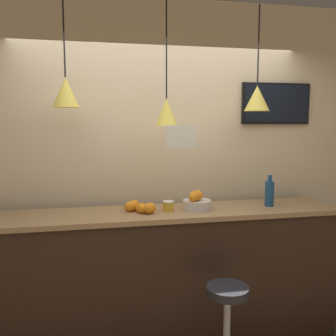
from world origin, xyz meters
name	(u,v)px	position (x,y,z in m)	size (l,w,h in m)	color
back_wall	(159,165)	(0.00, 0.95, 1.45)	(8.00, 0.06, 2.90)	beige
service_counter	(168,276)	(0.00, 0.56, 0.56)	(2.88, 0.55, 1.12)	black
bar_stool	(227,321)	(0.31, 0.01, 0.43)	(0.38, 0.38, 0.68)	#B7B7BC
fruit_bowl	(197,202)	(0.24, 0.54, 1.18)	(0.23, 0.23, 0.17)	beige
orange_pile	(141,207)	(-0.23, 0.55, 1.16)	(0.24, 0.23, 0.09)	orange
juice_bottle	(269,193)	(0.89, 0.54, 1.23)	(0.08, 0.08, 0.27)	navy
spread_jar	(168,206)	(0.00, 0.54, 1.16)	(0.09, 0.09, 0.08)	gold
pendant_lamp_left	(66,92)	(-0.78, 0.62, 2.06)	(0.20, 0.20, 0.86)	black
pendant_lamp_middle	(166,111)	(0.00, 0.62, 1.92)	(0.17, 0.17, 0.99)	black
pendant_lamp_right	(257,98)	(0.78, 0.62, 2.04)	(0.21, 0.21, 0.87)	black
mounted_tv	(276,104)	(1.10, 0.89, 2.01)	(0.67, 0.04, 0.38)	black
hanging_menu_board	(181,137)	(0.06, 0.36, 1.73)	(0.24, 0.01, 0.17)	silver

